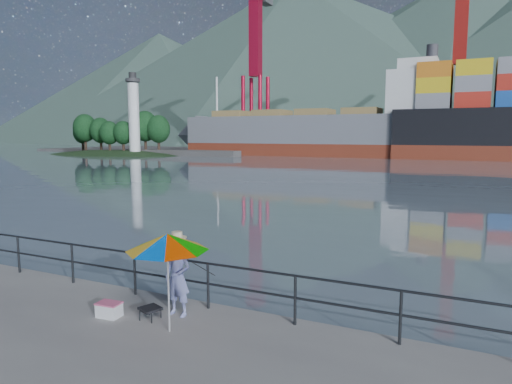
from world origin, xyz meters
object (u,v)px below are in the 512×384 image
beach_umbrella (167,242)px  cooler_bag (109,310)px  fisherman (178,277)px  bulk_carrier (331,132)px

beach_umbrella → cooler_bag: bearing=178.5°
beach_umbrella → cooler_bag: 2.23m
fisherman → bulk_carrier: bearing=105.2°
fisherman → beach_umbrella: beach_umbrella is taller
beach_umbrella → bulk_carrier: (-18.17, 73.65, 2.38)m
fisherman → cooler_bag: (-1.24, -0.69, -0.68)m
bulk_carrier → cooler_bag: bearing=-77.3°
cooler_bag → fisherman: bearing=24.3°
fisherman → cooler_bag: fisherman is taller
fisherman → cooler_bag: size_ratio=3.45×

